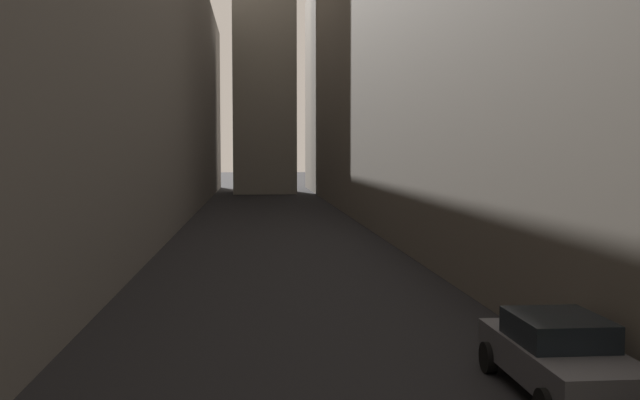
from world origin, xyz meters
name	(u,v)px	position (x,y,z in m)	size (l,w,h in m)	color
ground_plane	(276,236)	(0.00, 48.00, 0.00)	(264.00, 264.00, 0.00)	black
building_block_left	(68,53)	(-11.18, 50.00, 9.88)	(11.35, 108.00, 19.76)	slate
building_block_right	(470,22)	(11.12, 50.00, 11.86)	(11.23, 108.00, 23.71)	#60594F
parked_car_right_far	(559,355)	(4.40, 21.93, 0.75)	(1.92, 4.26, 1.46)	#4C4C51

